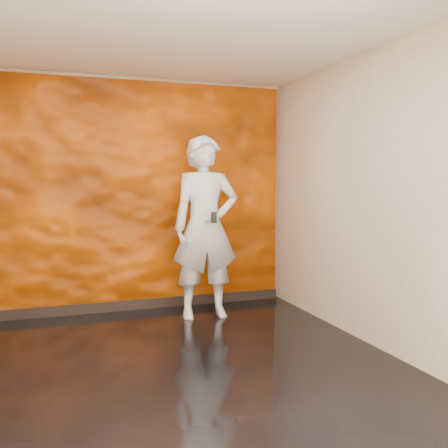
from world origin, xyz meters
TOP-DOWN VIEW (x-y plane):
  - room at (0.00, 0.00)m, footprint 4.02×4.02m
  - feature_wall at (0.00, 1.96)m, footprint 3.90×0.06m
  - baseboard at (0.00, 1.92)m, footprint 3.90×0.04m
  - man at (0.79, 1.35)m, footprint 0.79×0.55m
  - phone at (0.79, 1.04)m, footprint 0.07×0.03m

SIDE VIEW (x-z plane):
  - baseboard at x=0.00m, z-range 0.00..0.12m
  - man at x=0.79m, z-range 0.00..2.08m
  - phone at x=0.79m, z-range 1.11..1.23m
  - feature_wall at x=0.00m, z-range 0.00..2.75m
  - room at x=0.00m, z-range -0.01..2.81m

